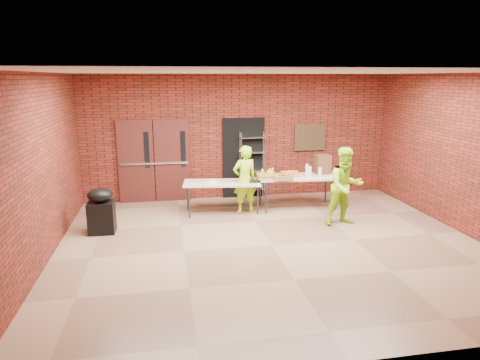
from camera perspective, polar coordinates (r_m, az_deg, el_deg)
name	(u,v)px	position (r m, az deg, el deg)	size (l,w,h in m)	color
room	(273,163)	(7.78, 4.47, 2.31)	(8.08, 7.08, 3.28)	brown
double_doors	(154,161)	(11.02, -11.34, 2.51)	(1.78, 0.12, 2.10)	#3F1A12
dark_doorway	(243,158)	(11.23, 0.47, 2.95)	(1.10, 0.06, 2.10)	black
bronze_plaque	(310,137)	(11.60, 9.29, 5.62)	(0.85, 0.04, 0.70)	#392A16
wire_rack	(252,165)	(11.17, 1.65, 1.97)	(0.64, 0.21, 1.75)	silver
table_left	(222,185)	(9.98, -2.41, -0.62)	(1.86, 0.97, 0.73)	#BEAA91
table_right	(298,179)	(10.42, 7.72, 0.16)	(1.98, 0.94, 0.79)	#BEAA91
basket_bananas	(267,176)	(10.07, 3.59, 0.56)	(0.47, 0.37, 0.15)	#A97C44
basket_oranges	(290,174)	(10.36, 6.67, 0.82)	(0.42, 0.33, 0.13)	#A97C44
basket_apples	(282,177)	(10.04, 5.62, 0.46)	(0.45, 0.35, 0.14)	#A97C44
muffin_tray	(253,180)	(9.99, 1.75, 0.00)	(0.37, 0.37, 0.09)	#134A16
napkin_box	(212,181)	(9.92, -3.70, -0.19)	(0.18, 0.12, 0.06)	silver
coffee_dispenser	(322,164)	(10.74, 10.94, 2.09)	(0.36, 0.32, 0.47)	#56301D
cup_stack_front	(310,172)	(10.33, 9.27, 1.09)	(0.08, 0.08, 0.25)	silver
cup_stack_mid	(320,173)	(10.31, 10.60, 0.97)	(0.08, 0.08, 0.24)	silver
cup_stack_back	(307,170)	(10.52, 8.92, 1.36)	(0.09, 0.09, 0.27)	silver
covered_grill	(101,211)	(9.16, -18.02, -3.92)	(0.53, 0.45, 0.94)	black
volunteer_woman	(245,180)	(9.92, 0.62, 0.05)	(0.58, 0.38, 1.60)	#99D417
volunteer_man	(345,186)	(9.39, 13.88, -0.84)	(0.82, 0.64, 1.69)	#99D417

